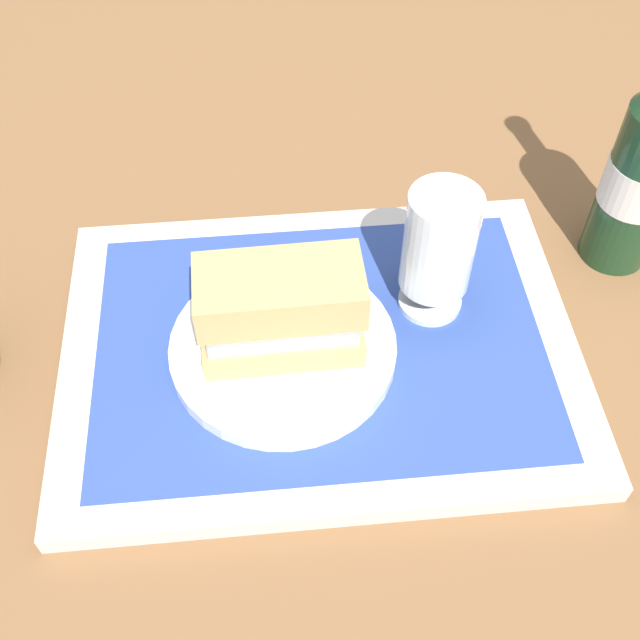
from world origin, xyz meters
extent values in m
plane|color=brown|center=(0.00, 0.00, 0.00)|extent=(3.00, 3.00, 0.00)
cube|color=silver|center=(0.00, 0.00, 0.01)|extent=(0.44, 0.32, 0.02)
cube|color=#2D4793|center=(0.00, 0.00, 0.02)|extent=(0.38, 0.27, 0.00)
cylinder|color=white|center=(-0.03, -0.01, 0.03)|extent=(0.19, 0.19, 0.01)
cube|color=tan|center=(-0.03, -0.01, 0.05)|extent=(0.13, 0.07, 0.02)
cube|color=#9EA3A8|center=(-0.03, -0.01, 0.07)|extent=(0.12, 0.06, 0.02)
cube|color=silver|center=(-0.03, -0.01, 0.08)|extent=(0.11, 0.05, 0.01)
sphere|color=#47932D|center=(0.02, -0.01, 0.09)|extent=(0.04, 0.04, 0.04)
cube|color=tan|center=(-0.03, -0.01, 0.10)|extent=(0.13, 0.07, 0.04)
cylinder|color=silver|center=(0.10, 0.03, 0.02)|extent=(0.06, 0.06, 0.01)
cylinder|color=silver|center=(0.10, 0.03, 0.04)|extent=(0.01, 0.01, 0.02)
cylinder|color=silver|center=(0.10, 0.03, 0.10)|extent=(0.06, 0.06, 0.09)
cylinder|color=gold|center=(0.10, 0.03, 0.07)|extent=(0.06, 0.06, 0.03)
cylinder|color=white|center=(0.10, 0.03, 0.09)|extent=(0.05, 0.05, 0.01)
cylinder|color=#19381E|center=(0.30, 0.10, 0.08)|extent=(0.06, 0.06, 0.17)
cylinder|color=silver|center=(0.30, 0.10, 0.09)|extent=(0.07, 0.07, 0.05)
camera|label=1|loc=(-0.04, -0.40, 0.55)|focal=43.84mm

